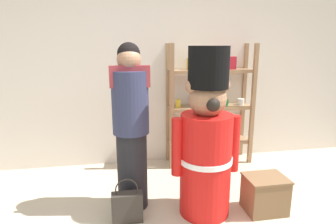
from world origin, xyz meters
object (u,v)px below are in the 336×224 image
(shopping_bag, at_px, (127,206))
(person_shopper, at_px, (131,126))
(teddy_bear_guard, at_px, (206,143))
(merchandise_shelf, at_px, (210,104))
(display_crate, at_px, (265,194))

(shopping_bag, bearing_deg, person_shopper, 75.35)
(teddy_bear_guard, distance_m, shopping_bag, 0.94)
(merchandise_shelf, relative_size, teddy_bear_guard, 1.02)
(person_shopper, relative_size, display_crate, 4.16)
(merchandise_shelf, height_order, person_shopper, person_shopper)
(teddy_bear_guard, bearing_deg, shopping_bag, -177.90)
(merchandise_shelf, relative_size, shopping_bag, 3.81)
(merchandise_shelf, distance_m, display_crate, 1.46)
(merchandise_shelf, distance_m, teddy_bear_guard, 1.29)
(teddy_bear_guard, distance_m, person_shopper, 0.73)
(display_crate, bearing_deg, merchandise_shelf, 96.65)
(merchandise_shelf, relative_size, display_crate, 4.15)
(teddy_bear_guard, bearing_deg, merchandise_shelf, 70.11)
(display_crate, bearing_deg, person_shopper, 165.48)
(person_shopper, xyz_separation_m, shopping_bag, (-0.07, -0.26, -0.70))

